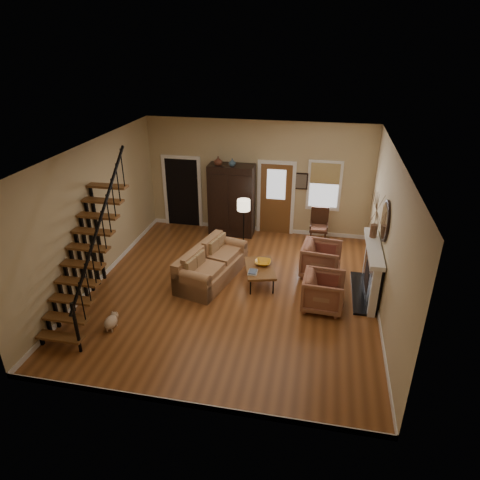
% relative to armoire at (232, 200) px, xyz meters
% --- Properties ---
extents(room, '(7.00, 7.33, 3.30)m').
position_rel_armoire_xyz_m(room, '(0.29, -1.39, 0.46)').
color(room, brown).
rests_on(room, ground).
extents(staircase, '(0.94, 2.80, 3.20)m').
position_rel_armoire_xyz_m(staircase, '(-2.08, -4.45, 0.55)').
color(staircase, brown).
rests_on(staircase, ground).
extents(fireplace, '(0.33, 1.95, 2.30)m').
position_rel_armoire_xyz_m(fireplace, '(3.83, -2.65, -0.31)').
color(fireplace, black).
rests_on(fireplace, ground).
extents(armoire, '(1.30, 0.60, 2.10)m').
position_rel_armoire_xyz_m(armoire, '(0.00, 0.00, 0.00)').
color(armoire, black).
rests_on(armoire, ground).
extents(vase_a, '(0.24, 0.24, 0.25)m').
position_rel_armoire_xyz_m(vase_a, '(-0.35, -0.10, 1.17)').
color(vase_a, '#4C2619').
rests_on(vase_a, armoire).
extents(vase_b, '(0.20, 0.20, 0.21)m').
position_rel_armoire_xyz_m(vase_b, '(0.05, -0.10, 1.16)').
color(vase_b, '#334C60').
rests_on(vase_b, armoire).
extents(sofa, '(1.42, 2.30, 0.80)m').
position_rel_armoire_xyz_m(sofa, '(0.10, -2.68, -0.65)').
color(sofa, '#9B6D46').
rests_on(sofa, ground).
extents(coffee_table, '(0.92, 1.25, 0.43)m').
position_rel_armoire_xyz_m(coffee_table, '(1.26, -2.65, -0.84)').
color(coffee_table, brown).
rests_on(coffee_table, ground).
extents(bowl, '(0.38, 0.38, 0.09)m').
position_rel_armoire_xyz_m(bowl, '(1.31, -2.50, -0.57)').
color(bowl, orange).
rests_on(bowl, coffee_table).
extents(books, '(0.21, 0.28, 0.05)m').
position_rel_armoire_xyz_m(books, '(1.14, -2.95, -0.59)').
color(books, beige).
rests_on(books, coffee_table).
extents(armchair_left, '(0.93, 0.91, 0.80)m').
position_rel_armoire_xyz_m(armchair_left, '(2.77, -3.40, -0.65)').
color(armchair_left, brown).
rests_on(armchair_left, ground).
extents(armchair_right, '(1.02, 1.00, 0.84)m').
position_rel_armoire_xyz_m(armchair_right, '(2.67, -1.98, -0.63)').
color(armchair_right, brown).
rests_on(armchair_right, ground).
extents(floor_lamp, '(0.46, 0.46, 1.50)m').
position_rel_armoire_xyz_m(floor_lamp, '(0.57, -1.10, -0.30)').
color(floor_lamp, black).
rests_on(floor_lamp, ground).
extents(side_chair, '(0.54, 0.54, 1.02)m').
position_rel_armoire_xyz_m(side_chair, '(2.55, -0.20, -0.54)').
color(side_chair, '#351D10').
rests_on(side_chair, ground).
extents(dog, '(0.26, 0.42, 0.30)m').
position_rel_armoire_xyz_m(dog, '(-1.41, -5.01, -0.90)').
color(dog, '#D2B18F').
rests_on(dog, ground).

